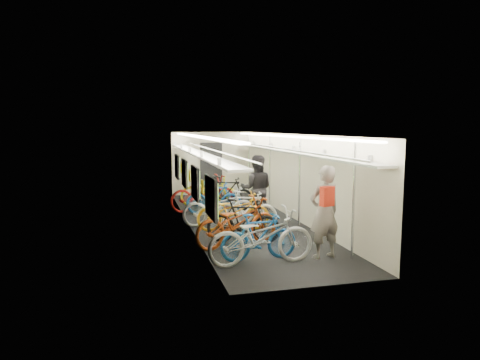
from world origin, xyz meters
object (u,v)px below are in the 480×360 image
bicycle_1 (259,237)px  passenger_near (324,212)px  backpack (327,196)px  bicycle_0 (261,237)px  passenger_mid (256,189)px

bicycle_1 → passenger_near: size_ratio=0.85×
bicycle_1 → backpack: size_ratio=4.12×
bicycle_0 → backpack: (1.28, -0.10, 0.74)m
backpack → bicycle_1: bearing=148.9°
bicycle_0 → passenger_mid: passenger_mid is taller
passenger_near → passenger_mid: passenger_near is taller
passenger_near → backpack: 0.42m
bicycle_0 → backpack: backpack is taller
passenger_near → backpack: passenger_near is taller
bicycle_0 → bicycle_1: (0.04, 0.27, -0.07)m
passenger_mid → bicycle_1: bearing=91.8°
bicycle_0 → backpack: bearing=-96.4°
bicycle_0 → backpack: size_ratio=5.44×
passenger_near → backpack: bearing=64.9°
passenger_near → backpack: (-0.06, -0.23, 0.35)m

